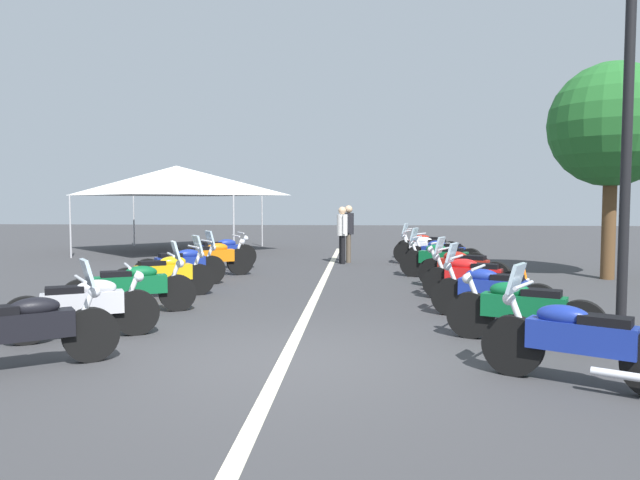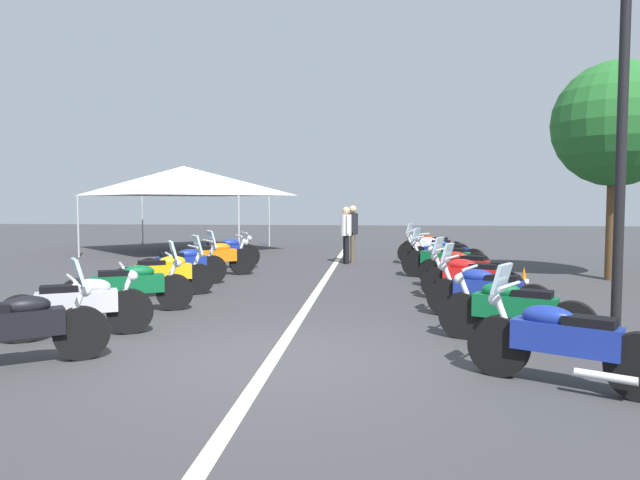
# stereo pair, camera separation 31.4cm
# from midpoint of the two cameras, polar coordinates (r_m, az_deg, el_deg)

# --- Properties ---
(ground_plane) EXTENTS (80.00, 80.00, 0.00)m
(ground_plane) POSITION_cam_midpoint_polar(r_m,az_deg,el_deg) (7.15, -4.73, -11.47)
(ground_plane) COLOR #38383A
(lane_centre_stripe) EXTENTS (23.08, 0.16, 0.01)m
(lane_centre_stripe) POSITION_cam_midpoint_polar(r_m,az_deg,el_deg) (12.10, -1.05, -5.16)
(lane_centre_stripe) COLOR beige
(lane_centre_stripe) RESTS_ON ground_plane
(motorcycle_left_row_0) EXTENTS (1.37, 1.84, 1.21)m
(motorcycle_left_row_0) POSITION_cam_midpoint_polar(r_m,az_deg,el_deg) (7.46, -27.89, -7.57)
(motorcycle_left_row_0) COLOR black
(motorcycle_left_row_0) RESTS_ON ground_plane
(motorcycle_left_row_1) EXTENTS (1.10, 1.85, 1.00)m
(motorcycle_left_row_1) POSITION_cam_midpoint_polar(r_m,az_deg,el_deg) (8.75, -22.68, -5.88)
(motorcycle_left_row_1) COLOR black
(motorcycle_left_row_1) RESTS_ON ground_plane
(motorcycle_left_row_2) EXTENTS (1.15, 1.99, 1.20)m
(motorcycle_left_row_2) POSITION_cam_midpoint_polar(r_m,az_deg,el_deg) (10.39, -18.43, -4.26)
(motorcycle_left_row_2) COLOR black
(motorcycle_left_row_2) RESTS_ON ground_plane
(motorcycle_left_row_3) EXTENTS (1.26, 1.76, 1.20)m
(motorcycle_left_row_3) POSITION_cam_midpoint_polar(r_m,az_deg,el_deg) (11.98, -15.38, -3.17)
(motorcycle_left_row_3) COLOR black
(motorcycle_left_row_3) RESTS_ON ground_plane
(motorcycle_left_row_4) EXTENTS (1.29, 1.77, 1.21)m
(motorcycle_left_row_4) POSITION_cam_midpoint_polar(r_m,az_deg,el_deg) (13.46, -13.80, -2.36)
(motorcycle_left_row_4) COLOR black
(motorcycle_left_row_4) RESTS_ON ground_plane
(motorcycle_left_row_5) EXTENTS (1.17, 2.01, 1.02)m
(motorcycle_left_row_5) POSITION_cam_midpoint_polar(r_m,az_deg,el_deg) (15.09, -11.01, -1.67)
(motorcycle_left_row_5) COLOR black
(motorcycle_left_row_5) RESTS_ON ground_plane
(motorcycle_left_row_6) EXTENTS (1.08, 1.88, 1.02)m
(motorcycle_left_row_6) POSITION_cam_midpoint_polar(r_m,az_deg,el_deg) (16.66, -10.04, -1.17)
(motorcycle_left_row_6) COLOR black
(motorcycle_left_row_6) RESTS_ON ground_plane
(motorcycle_right_row_0) EXTENTS (1.16, 1.80, 1.22)m
(motorcycle_right_row_0) POSITION_cam_midpoint_polar(r_m,az_deg,el_deg) (6.56, 22.24, -8.90)
(motorcycle_right_row_0) COLOR black
(motorcycle_right_row_0) RESTS_ON ground_plane
(motorcycle_right_row_1) EXTENTS (1.04, 1.90, 1.00)m
(motorcycle_right_row_1) POSITION_cam_midpoint_polar(r_m,az_deg,el_deg) (8.23, 17.79, -6.37)
(motorcycle_right_row_1) COLOR black
(motorcycle_right_row_1) RESTS_ON ground_plane
(motorcycle_right_row_2) EXTENTS (1.03, 1.87, 1.20)m
(motorcycle_right_row_2) POSITION_cam_midpoint_polar(r_m,az_deg,el_deg) (9.79, 15.20, -4.70)
(motorcycle_right_row_2) COLOR black
(motorcycle_right_row_2) RESTS_ON ground_plane
(motorcycle_right_row_3) EXTENTS (1.03, 1.83, 1.19)m
(motorcycle_right_row_3) POSITION_cam_midpoint_polar(r_m,az_deg,el_deg) (11.44, 13.61, -3.48)
(motorcycle_right_row_3) COLOR black
(motorcycle_right_row_3) RESTS_ON ground_plane
(motorcycle_right_row_4) EXTENTS (1.12, 1.84, 0.99)m
(motorcycle_right_row_4) POSITION_cam_midpoint_polar(r_m,az_deg,el_deg) (12.99, 12.85, -2.64)
(motorcycle_right_row_4) COLOR black
(motorcycle_right_row_4) RESTS_ON ground_plane
(motorcycle_right_row_5) EXTENTS (1.07, 2.07, 1.22)m
(motorcycle_right_row_5) POSITION_cam_midpoint_polar(r_m,az_deg,el_deg) (14.67, 11.06, -1.80)
(motorcycle_right_row_5) COLOR black
(motorcycle_right_row_5) RESTS_ON ground_plane
(motorcycle_right_row_6) EXTENTS (1.23, 1.94, 1.00)m
(motorcycle_right_row_6) POSITION_cam_midpoint_polar(r_m,az_deg,el_deg) (16.33, 11.14, -1.31)
(motorcycle_right_row_6) COLOR black
(motorcycle_right_row_6) RESTS_ON ground_plane
(motorcycle_right_row_7) EXTENTS (1.00, 2.10, 1.22)m
(motorcycle_right_row_7) POSITION_cam_midpoint_polar(r_m,az_deg,el_deg) (17.78, 9.90, -0.84)
(motorcycle_right_row_7) COLOR black
(motorcycle_right_row_7) RESTS_ON ground_plane
(motorcycle_right_row_8) EXTENTS (1.04, 1.99, 0.99)m
(motorcycle_right_row_8) POSITION_cam_midpoint_polar(r_m,az_deg,el_deg) (19.46, 9.79, -0.52)
(motorcycle_right_row_8) COLOR black
(motorcycle_right_row_8) RESTS_ON ground_plane
(street_lamp_twin_globe) EXTENTS (0.32, 1.22, 5.25)m
(street_lamp_twin_globe) POSITION_cam_midpoint_polar(r_m,az_deg,el_deg) (9.45, 26.69, 13.58)
(street_lamp_twin_globe) COLOR black
(street_lamp_twin_globe) RESTS_ON ground_plane
(traffic_cone_0) EXTENTS (0.36, 0.36, 0.61)m
(traffic_cone_0) POSITION_cam_midpoint_polar(r_m,az_deg,el_deg) (12.15, 18.35, -3.94)
(traffic_cone_0) COLOR orange
(traffic_cone_0) RESTS_ON ground_plane
(bystander_0) EXTENTS (0.51, 0.32, 1.72)m
(bystander_0) POSITION_cam_midpoint_polar(r_m,az_deg,el_deg) (17.79, 1.64, 0.94)
(bystander_0) COLOR black
(bystander_0) RESTS_ON ground_plane
(bystander_1) EXTENTS (0.53, 0.32, 1.75)m
(bystander_1) POSITION_cam_midpoint_polar(r_m,az_deg,el_deg) (18.18, 2.27, 1.08)
(bystander_1) COLOR brown
(bystander_1) RESTS_ON ground_plane
(roadside_tree_0) EXTENTS (2.94, 2.94, 5.17)m
(roadside_tree_0) POSITION_cam_midpoint_polar(r_m,az_deg,el_deg) (15.86, 25.75, 9.88)
(roadside_tree_0) COLOR brown
(roadside_tree_0) RESTS_ON ground_plane
(event_tent) EXTENTS (6.10, 6.10, 3.20)m
(event_tent) POSITION_cam_midpoint_polar(r_m,az_deg,el_deg) (22.83, -14.02, 5.57)
(event_tent) COLOR white
(event_tent) RESTS_ON ground_plane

